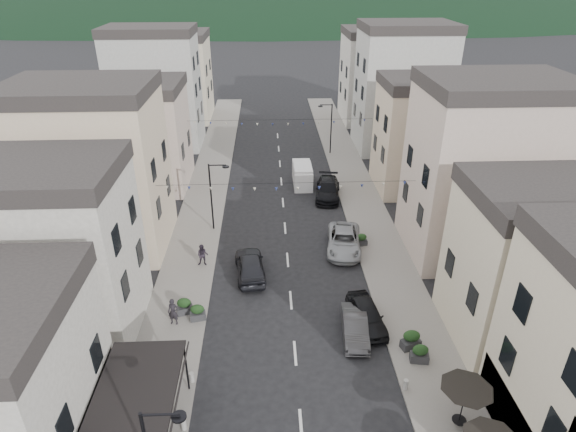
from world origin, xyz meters
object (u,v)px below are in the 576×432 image
(parked_car_c, at_px, (344,241))
(parked_car_e, at_px, (250,265))
(parked_car_d, at_px, (328,189))
(pedestrian_a, at_px, (173,312))
(delivery_van, at_px, (302,174))
(parked_car_b, at_px, (355,327))
(parked_car_a, at_px, (367,315))
(pedestrian_b, at_px, (203,255))

(parked_car_c, relative_size, parked_car_e, 1.12)
(parked_car_d, distance_m, pedestrian_a, 21.74)
(delivery_van, bearing_deg, pedestrian_a, -114.07)
(pedestrian_a, bearing_deg, parked_car_b, 1.46)
(parked_car_c, bearing_deg, parked_car_b, -86.86)
(parked_car_b, relative_size, delivery_van, 0.90)
(parked_car_d, height_order, delivery_van, delivery_van)
(parked_car_d, bearing_deg, parked_car_a, -81.49)
(parked_car_c, bearing_deg, parked_car_a, -81.69)
(delivery_van, relative_size, pedestrian_a, 2.54)
(parked_car_e, bearing_deg, parked_car_d, -125.48)
(parked_car_e, relative_size, pedestrian_a, 2.74)
(pedestrian_b, bearing_deg, parked_car_e, -16.54)
(parked_car_a, xyz_separation_m, delivery_van, (-2.46, 21.89, 0.33))
(parked_car_b, xyz_separation_m, parked_car_c, (0.80, 10.00, 0.10))
(parked_car_b, distance_m, delivery_van, 22.93)
(delivery_van, distance_m, pedestrian_b, 17.07)
(parked_car_b, xyz_separation_m, pedestrian_b, (-10.05, 8.06, 0.30))
(parked_car_e, bearing_deg, parked_car_b, 127.41)
(delivery_van, height_order, pedestrian_a, delivery_van)
(parked_car_e, xyz_separation_m, delivery_van, (4.94, 16.12, 0.24))
(parked_car_d, distance_m, delivery_van, 3.87)
(parked_car_a, relative_size, parked_car_d, 0.81)
(parked_car_b, bearing_deg, parked_car_a, 51.63)
(parked_car_e, distance_m, pedestrian_a, 7.02)
(pedestrian_a, relative_size, pedestrian_b, 1.05)
(parked_car_a, xyz_separation_m, parked_car_e, (-7.40, 5.77, 0.09))
(parked_car_b, distance_m, parked_car_c, 10.03)
(parked_car_d, bearing_deg, pedestrian_b, -124.75)
(delivery_van, bearing_deg, parked_car_a, -83.54)
(parked_car_a, xyz_separation_m, parked_car_d, (-0.22, 18.75, 0.04))
(parked_car_a, relative_size, parked_car_e, 0.90)
(pedestrian_a, bearing_deg, delivery_van, 74.95)
(pedestrian_a, distance_m, pedestrian_b, 6.67)
(pedestrian_a, xyz_separation_m, pedestrian_b, (1.09, 6.58, -0.04))
(parked_car_e, relative_size, delivery_van, 1.08)
(parked_car_c, relative_size, delivery_van, 1.21)
(parked_car_a, relative_size, delivery_van, 0.97)
(parked_car_b, xyz_separation_m, delivery_van, (-1.57, 22.87, 0.40))
(parked_car_a, bearing_deg, parked_car_e, 135.19)
(parked_car_b, bearing_deg, delivery_van, 97.94)
(delivery_van, bearing_deg, parked_car_d, -54.42)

